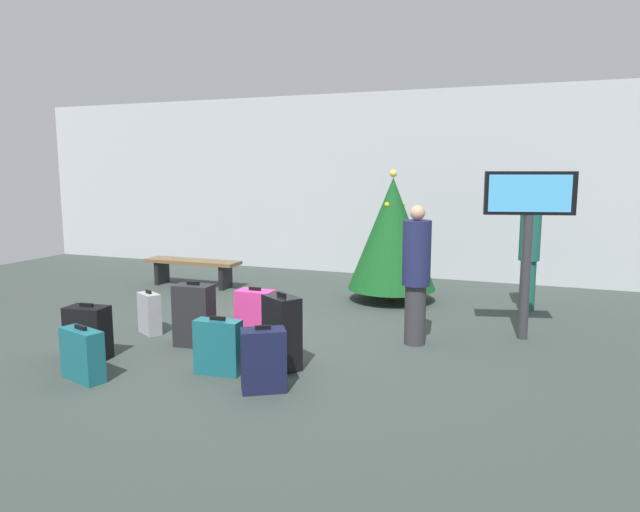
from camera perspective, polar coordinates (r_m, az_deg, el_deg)
name	(u,v)px	position (r m, az deg, el deg)	size (l,w,h in m)	color
ground_plane	(265,342)	(7.07, -5.49, -8.53)	(16.00, 16.00, 0.00)	#38423D
back_wall	(376,185)	(11.45, 5.61, 7.07)	(16.00, 0.20, 3.57)	#B7BCC1
holiday_tree	(392,234)	(9.10, 7.21, 2.23)	(1.39, 1.39, 2.08)	#4C3319
flight_info_kiosk	(529,220)	(7.35, 20.06, 3.42)	(1.05, 0.35, 2.06)	#333338
waiting_bench	(193,266)	(10.52, -12.57, -0.97)	(1.78, 0.44, 0.48)	brown
traveller_0	(529,249)	(8.97, 20.14, 0.69)	(0.33, 0.33, 1.74)	#19594C
traveller_1	(416,272)	(6.86, 9.56, -1.59)	(0.40, 0.40, 1.67)	#333338
suitcase_0	(255,316)	(7.03, -6.46, -5.96)	(0.45, 0.26, 0.68)	#E5388C
suitcase_1	(218,347)	(6.01, -10.10, -8.91)	(0.49, 0.23, 0.60)	#19606B
suitcase_2	(263,360)	(5.51, -5.66, -10.27)	(0.49, 0.43, 0.64)	#141938
suitcase_3	(88,333)	(6.84, -22.11, -7.12)	(0.47, 0.32, 0.63)	black
suitcase_4	(149,313)	(7.65, -16.63, -5.50)	(0.39, 0.32, 0.56)	#9EA0A5
suitcase_5	(194,315)	(6.97, -12.43, -5.80)	(0.47, 0.29, 0.78)	#232326
suitcase_6	(282,332)	(6.06, -3.82, -7.60)	(0.48, 0.44, 0.82)	black
suitcase_7	(82,355)	(6.22, -22.60, -9.06)	(0.55, 0.33, 0.56)	#19606B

